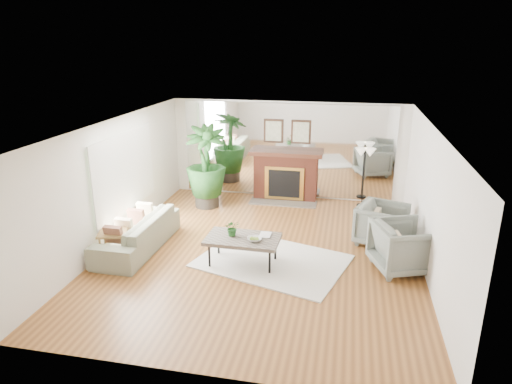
% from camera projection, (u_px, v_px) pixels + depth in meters
% --- Properties ---
extents(ground, '(7.00, 7.00, 0.00)m').
position_uv_depth(ground, '(261.00, 253.00, 8.90)').
color(ground, brown).
rests_on(ground, ground).
extents(wall_left, '(0.02, 7.00, 2.50)m').
position_uv_depth(wall_left, '(114.00, 183.00, 9.07)').
color(wall_left, white).
rests_on(wall_left, ground).
extents(wall_right, '(0.02, 7.00, 2.50)m').
position_uv_depth(wall_right, '(430.00, 203.00, 7.93)').
color(wall_right, white).
rests_on(wall_right, ground).
extents(wall_back, '(6.00, 0.02, 2.50)m').
position_uv_depth(wall_back, '(287.00, 150.00, 11.74)').
color(wall_back, white).
rests_on(wall_back, ground).
extents(mirror_panel, '(5.40, 0.04, 2.40)m').
position_uv_depth(mirror_panel, '(287.00, 150.00, 11.72)').
color(mirror_panel, silver).
rests_on(mirror_panel, wall_back).
extents(window_panel, '(0.04, 2.40, 1.50)m').
position_uv_depth(window_panel, '(124.00, 173.00, 9.40)').
color(window_panel, '#B2E09E').
rests_on(window_panel, wall_left).
extents(fireplace, '(1.85, 0.83, 2.05)m').
position_uv_depth(fireplace, '(285.00, 175.00, 11.71)').
color(fireplace, maroon).
rests_on(fireplace, ground).
extents(area_rug, '(3.04, 2.53, 0.03)m').
position_uv_depth(area_rug, '(272.00, 261.00, 8.54)').
color(area_rug, silver).
rests_on(area_rug, ground).
extents(coffee_table, '(1.35, 0.80, 0.53)m').
position_uv_depth(coffee_table, '(243.00, 240.00, 8.31)').
color(coffee_table, '#6A5F53').
rests_on(coffee_table, ground).
extents(sofa, '(0.93, 2.30, 0.67)m').
position_uv_depth(sofa, '(137.00, 232.00, 9.01)').
color(sofa, gray).
rests_on(sofa, ground).
extents(armchair_back, '(1.18, 1.16, 0.84)m').
position_uv_depth(armchair_back, '(382.00, 224.00, 9.18)').
color(armchair_back, gray).
rests_on(armchair_back, ground).
extents(armchair_front, '(1.25, 1.24, 0.90)m').
position_uv_depth(armchair_front, '(403.00, 247.00, 8.12)').
color(armchair_front, gray).
rests_on(armchair_front, ground).
extents(side_table, '(0.63, 0.63, 0.57)m').
position_uv_depth(side_table, '(113.00, 236.00, 8.48)').
color(side_table, olive).
rests_on(side_table, ground).
extents(potted_ficus, '(1.23, 1.23, 2.03)m').
position_uv_depth(potted_ficus, '(206.00, 164.00, 11.07)').
color(potted_ficus, black).
rests_on(potted_ficus, ground).
extents(floor_lamp, '(0.48, 0.27, 1.48)m').
position_uv_depth(floor_lamp, '(365.00, 157.00, 11.00)').
color(floor_lamp, black).
rests_on(floor_lamp, ground).
extents(tabletop_plant, '(0.34, 0.32, 0.30)m').
position_uv_depth(tabletop_plant, '(232.00, 228.00, 8.33)').
color(tabletop_plant, '#275A21').
rests_on(tabletop_plant, coffee_table).
extents(fruit_bowl, '(0.32, 0.32, 0.06)m').
position_uv_depth(fruit_bowl, '(254.00, 239.00, 8.15)').
color(fruit_bowl, olive).
rests_on(fruit_bowl, coffee_table).
extents(book, '(0.21, 0.28, 0.02)m').
position_uv_depth(book, '(260.00, 234.00, 8.39)').
color(book, olive).
rests_on(book, coffee_table).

